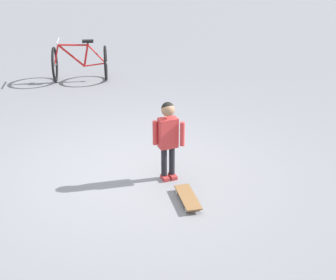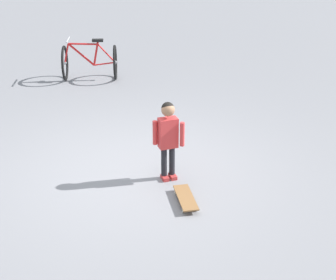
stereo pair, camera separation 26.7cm
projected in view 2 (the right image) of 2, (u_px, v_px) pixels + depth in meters
name	position (u px, v px, depth m)	size (l,w,h in m)	color
ground_plane	(131.00, 171.00, 6.92)	(50.00, 50.00, 0.00)	gray
child_person	(168.00, 132.00, 6.47)	(0.28, 0.36, 1.06)	black
skateboard	(186.00, 198.00, 6.17)	(0.54, 0.58, 0.07)	olive
bicycle_near	(90.00, 62.00, 10.38)	(1.24, 1.27, 0.85)	black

